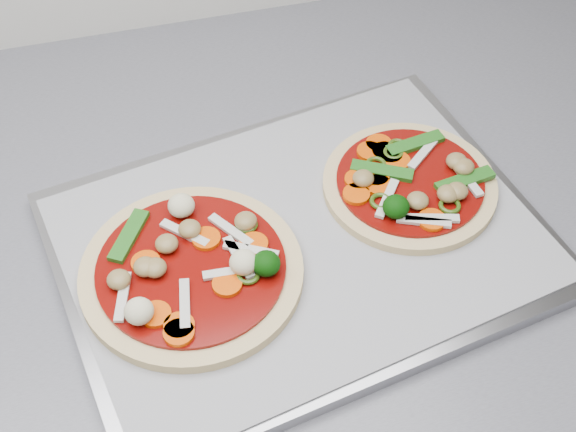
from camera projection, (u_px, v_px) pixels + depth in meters
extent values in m
cube|color=gray|center=(301.00, 243.00, 0.72)|extent=(0.47, 0.38, 0.01)
cube|color=gray|center=(301.00, 238.00, 0.71)|extent=(0.45, 0.36, 0.00)
cylinder|color=tan|center=(192.00, 272.00, 0.68)|extent=(0.22, 0.22, 0.01)
cylinder|color=maroon|center=(191.00, 267.00, 0.67)|extent=(0.19, 0.19, 0.00)
cylinder|color=#DE5F01|center=(146.00, 263.00, 0.67)|extent=(0.04, 0.04, 0.00)
cylinder|color=#DE5F01|center=(179.00, 326.00, 0.63)|extent=(0.03, 0.03, 0.00)
cube|color=beige|center=(123.00, 297.00, 0.65)|extent=(0.02, 0.05, 0.00)
cylinder|color=#DE5F01|center=(179.00, 333.00, 0.62)|extent=(0.04, 0.04, 0.00)
cube|color=beige|center=(231.00, 230.00, 0.69)|extent=(0.03, 0.04, 0.00)
cube|color=beige|center=(185.00, 304.00, 0.64)|extent=(0.02, 0.05, 0.00)
torus|color=#304B10|center=(246.00, 224.00, 0.70)|extent=(0.03, 0.03, 0.00)
ellipsoid|color=olive|center=(246.00, 221.00, 0.69)|extent=(0.02, 0.02, 0.01)
cube|color=beige|center=(185.00, 233.00, 0.69)|extent=(0.04, 0.04, 0.00)
cube|color=beige|center=(232.00, 272.00, 0.66)|extent=(0.05, 0.01, 0.00)
ellipsoid|color=olive|center=(145.00, 267.00, 0.66)|extent=(0.03, 0.03, 0.01)
torus|color=#304B10|center=(248.00, 275.00, 0.66)|extent=(0.03, 0.03, 0.00)
cube|color=beige|center=(239.00, 257.00, 0.67)|extent=(0.02, 0.05, 0.00)
cube|color=beige|center=(251.00, 250.00, 0.68)|extent=(0.05, 0.03, 0.00)
ellipsoid|color=olive|center=(190.00, 229.00, 0.69)|extent=(0.03, 0.03, 0.01)
ellipsoid|color=beige|center=(181.00, 206.00, 0.70)|extent=(0.03, 0.03, 0.02)
ellipsoid|color=beige|center=(139.00, 311.00, 0.63)|extent=(0.03, 0.03, 0.02)
ellipsoid|color=beige|center=(244.00, 262.00, 0.66)|extent=(0.03, 0.03, 0.02)
cube|color=#25611B|center=(129.00, 236.00, 0.69)|extent=(0.04, 0.06, 0.00)
cylinder|color=#DE5F01|center=(206.00, 239.00, 0.69)|extent=(0.03, 0.03, 0.00)
cylinder|color=#DE5F01|center=(156.00, 314.00, 0.64)|extent=(0.03, 0.03, 0.00)
ellipsoid|color=#063B06|center=(266.00, 263.00, 0.66)|extent=(0.03, 0.03, 0.02)
ellipsoid|color=olive|center=(167.00, 244.00, 0.68)|extent=(0.03, 0.03, 0.01)
ellipsoid|color=olive|center=(119.00, 279.00, 0.65)|extent=(0.03, 0.03, 0.01)
cylinder|color=#DE5F01|center=(254.00, 244.00, 0.68)|extent=(0.04, 0.04, 0.00)
cylinder|color=#DE5F01|center=(227.00, 284.00, 0.66)|extent=(0.04, 0.04, 0.00)
ellipsoid|color=olive|center=(155.00, 268.00, 0.66)|extent=(0.03, 0.03, 0.01)
cylinder|color=tan|center=(409.00, 185.00, 0.74)|extent=(0.20, 0.20, 0.01)
cylinder|color=maroon|center=(410.00, 181.00, 0.74)|extent=(0.17, 0.17, 0.00)
ellipsoid|color=olive|center=(448.00, 194.00, 0.72)|extent=(0.03, 0.03, 0.01)
torus|color=#304B10|center=(393.00, 153.00, 0.76)|extent=(0.02, 0.02, 0.00)
cylinder|color=#DE5F01|center=(356.00, 194.00, 0.72)|extent=(0.03, 0.03, 0.00)
cylinder|color=#DE5F01|center=(370.00, 152.00, 0.76)|extent=(0.03, 0.03, 0.00)
torus|color=#304B10|center=(450.00, 206.00, 0.71)|extent=(0.02, 0.02, 0.00)
torus|color=#304B10|center=(376.00, 165.00, 0.75)|extent=(0.02, 0.02, 0.00)
ellipsoid|color=olive|center=(457.00, 191.00, 0.72)|extent=(0.03, 0.03, 0.01)
cylinder|color=#DE5F01|center=(358.00, 180.00, 0.74)|extent=(0.03, 0.03, 0.00)
cylinder|color=#DE5F01|center=(379.00, 144.00, 0.77)|extent=(0.04, 0.04, 0.00)
ellipsoid|color=olive|center=(418.00, 201.00, 0.71)|extent=(0.03, 0.03, 0.01)
ellipsoid|color=olive|center=(457.00, 161.00, 0.75)|extent=(0.02, 0.02, 0.01)
cube|color=beige|center=(432.00, 218.00, 0.70)|extent=(0.05, 0.02, 0.00)
cylinder|color=#DE5F01|center=(378.00, 185.00, 0.73)|extent=(0.03, 0.03, 0.00)
cylinder|color=#DE5F01|center=(397.00, 161.00, 0.75)|extent=(0.03, 0.03, 0.00)
cube|color=beige|center=(424.00, 221.00, 0.70)|extent=(0.05, 0.03, 0.00)
ellipsoid|color=olive|center=(363.00, 178.00, 0.73)|extent=(0.03, 0.03, 0.01)
cube|color=#25611B|center=(465.00, 180.00, 0.73)|extent=(0.06, 0.02, 0.00)
cylinder|color=#DE5F01|center=(376.00, 177.00, 0.74)|extent=(0.03, 0.03, 0.00)
cube|color=beige|center=(423.00, 153.00, 0.76)|extent=(0.04, 0.04, 0.00)
cube|color=#25611B|center=(382.00, 171.00, 0.74)|extent=(0.06, 0.04, 0.00)
torus|color=#304B10|center=(381.00, 201.00, 0.72)|extent=(0.02, 0.02, 0.00)
cube|color=beige|center=(387.00, 198.00, 0.72)|extent=(0.04, 0.04, 0.00)
torus|color=#304B10|center=(398.00, 146.00, 0.76)|extent=(0.03, 0.03, 0.00)
cylinder|color=#DE5F01|center=(385.00, 152.00, 0.76)|extent=(0.03, 0.03, 0.00)
cylinder|color=#DE5F01|center=(390.00, 155.00, 0.76)|extent=(0.03, 0.03, 0.00)
cylinder|color=#DE5F01|center=(432.00, 220.00, 0.70)|extent=(0.04, 0.04, 0.00)
cube|color=#25611B|center=(415.00, 144.00, 0.77)|extent=(0.06, 0.02, 0.00)
cube|color=beige|center=(466.00, 178.00, 0.74)|extent=(0.02, 0.05, 0.00)
ellipsoid|color=olive|center=(464.00, 167.00, 0.74)|extent=(0.02, 0.02, 0.01)
ellipsoid|color=#063B06|center=(396.00, 207.00, 0.70)|extent=(0.03, 0.03, 0.02)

